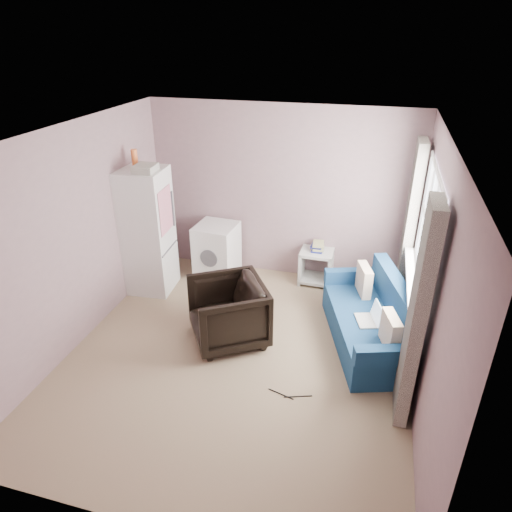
{
  "coord_description": "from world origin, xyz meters",
  "views": [
    {
      "loc": [
        1.29,
        -3.95,
        3.4
      ],
      "look_at": [
        0.05,
        0.6,
        1.0
      ],
      "focal_mm": 32.0,
      "sensor_mm": 36.0,
      "label": 1
    }
  ],
  "objects_px": {
    "fridge": "(147,231)",
    "washing_machine": "(217,249)",
    "sofa": "(374,323)",
    "side_table": "(317,263)",
    "armchair": "(228,310)"
  },
  "relations": [
    {
      "from": "fridge",
      "to": "washing_machine",
      "type": "xyz_separation_m",
      "value": [
        0.77,
        0.6,
        -0.47
      ]
    },
    {
      "from": "fridge",
      "to": "sofa",
      "type": "xyz_separation_m",
      "value": [
        3.11,
        -0.5,
        -0.6
      ]
    },
    {
      "from": "washing_machine",
      "to": "side_table",
      "type": "xyz_separation_m",
      "value": [
        1.47,
        0.18,
        -0.12
      ]
    },
    {
      "from": "armchair",
      "to": "washing_machine",
      "type": "height_order",
      "value": "armchair"
    },
    {
      "from": "fridge",
      "to": "side_table",
      "type": "distance_m",
      "value": 2.45
    },
    {
      "from": "side_table",
      "to": "sofa",
      "type": "height_order",
      "value": "sofa"
    },
    {
      "from": "washing_machine",
      "to": "sofa",
      "type": "xyz_separation_m",
      "value": [
        2.34,
        -1.1,
        -0.14
      ]
    },
    {
      "from": "fridge",
      "to": "side_table",
      "type": "xyz_separation_m",
      "value": [
        2.24,
        0.79,
        -0.59
      ]
    },
    {
      "from": "washing_machine",
      "to": "sofa",
      "type": "distance_m",
      "value": 2.59
    },
    {
      "from": "washing_machine",
      "to": "sofa",
      "type": "bearing_deg",
      "value": -21.03
    },
    {
      "from": "armchair",
      "to": "sofa",
      "type": "bearing_deg",
      "value": 70.75
    },
    {
      "from": "washing_machine",
      "to": "armchair",
      "type": "bearing_deg",
      "value": -61.7
    },
    {
      "from": "armchair",
      "to": "sofa",
      "type": "relative_size",
      "value": 0.45
    },
    {
      "from": "fridge",
      "to": "washing_machine",
      "type": "relative_size",
      "value": 2.47
    },
    {
      "from": "fridge",
      "to": "washing_machine",
      "type": "height_order",
      "value": "fridge"
    }
  ]
}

